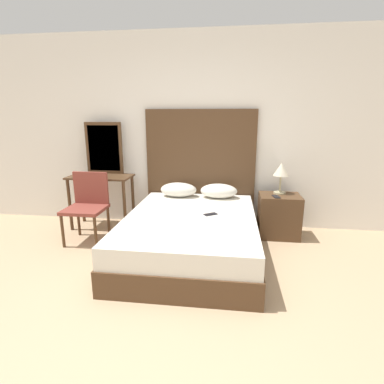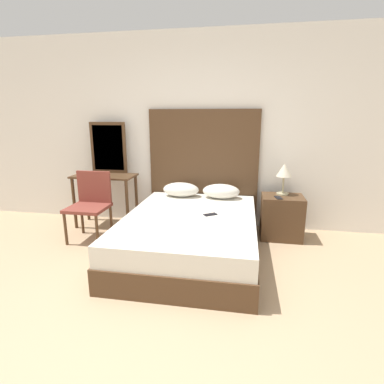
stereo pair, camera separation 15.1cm
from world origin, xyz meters
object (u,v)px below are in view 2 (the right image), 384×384
object	(u,v)px
nightstand	(281,217)
vanity_desk	(105,185)
table_lamp	(284,172)
phone_on_nightstand	(278,198)
bed	(190,235)
chair	(91,201)
phone_on_bed	(210,214)

from	to	relation	value
nightstand	vanity_desk	bearing A→B (deg)	179.21
table_lamp	phone_on_nightstand	distance (m)	0.36
bed	chair	xyz separation A→B (m)	(-1.37, 0.28, 0.27)
nightstand	vanity_desk	xyz separation A→B (m)	(-2.48, 0.03, 0.32)
nightstand	chair	world-z (taller)	chair
table_lamp	vanity_desk	xyz separation A→B (m)	(-2.48, -0.05, -0.27)
bed	nightstand	bearing A→B (deg)	32.92
bed	phone_on_nightstand	size ratio (longest dim) A/B	12.48
table_lamp	chair	size ratio (longest dim) A/B	0.47
chair	bed	bearing A→B (deg)	-11.41
bed	vanity_desk	bearing A→B (deg)	151.92
phone_on_bed	vanity_desk	distance (m)	1.75
phone_on_bed	phone_on_nightstand	xyz separation A→B (m)	(0.80, 0.54, 0.09)
table_lamp	vanity_desk	bearing A→B (deg)	-178.83
table_lamp	phone_on_nightstand	world-z (taller)	table_lamp
phone_on_bed	phone_on_nightstand	world-z (taller)	phone_on_nightstand
nightstand	chair	xyz separation A→B (m)	(-2.46, -0.43, 0.22)
table_lamp	phone_on_bed	bearing A→B (deg)	-139.94
chair	nightstand	bearing A→B (deg)	9.90
bed	phone_on_nightstand	bearing A→B (deg)	30.43
nightstand	phone_on_nightstand	size ratio (longest dim) A/B	3.55
phone_on_bed	vanity_desk	world-z (taller)	vanity_desk
bed	nightstand	world-z (taller)	nightstand
table_lamp	phone_on_nightstand	size ratio (longest dim) A/B	2.57
nightstand	chair	distance (m)	2.51
phone_on_bed	bed	bearing A→B (deg)	-165.35
table_lamp	chair	distance (m)	2.54
bed	table_lamp	world-z (taller)	table_lamp
table_lamp	chair	world-z (taller)	table_lamp
nightstand	table_lamp	xyz separation A→B (m)	(0.00, 0.08, 0.59)
bed	phone_on_bed	bearing A→B (deg)	14.65
nightstand	phone_on_nightstand	world-z (taller)	phone_on_nightstand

